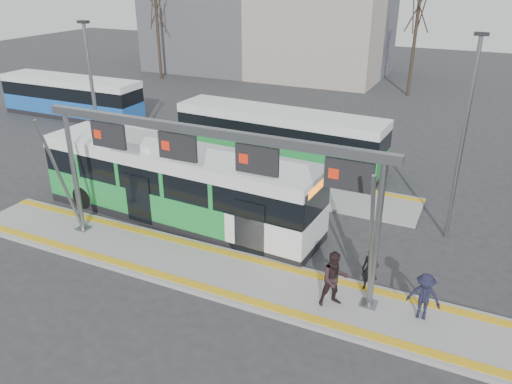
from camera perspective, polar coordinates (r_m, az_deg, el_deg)
ground at (r=18.36m, az=-4.60°, el=-9.18°), size 120.00×120.00×0.00m
platform_main at (r=18.32m, az=-4.61°, el=-8.98°), size 22.00×3.00×0.15m
platform_second at (r=26.25m, az=-3.64°, el=1.81°), size 20.00×3.00×0.15m
tactile_main at (r=18.27m, az=-4.62°, el=-8.76°), size 22.00×2.65×0.02m
tactile_second at (r=27.15m, az=-2.48°, el=2.82°), size 20.00×0.35×0.02m
gantry at (r=16.76m, az=-5.70°, el=3.91°), size 13.00×1.68×5.20m
hero_bus at (r=21.64m, az=-9.04°, el=0.88°), size 12.90×3.39×3.51m
bg_bus_green at (r=27.92m, az=2.60°, el=6.27°), size 11.97×3.11×2.96m
bg_bus_blue at (r=39.36m, az=-20.31°, el=10.10°), size 11.08×2.59×2.88m
passenger_a at (r=17.16m, az=12.91°, el=-8.69°), size 0.63×0.47×1.58m
passenger_b at (r=16.20m, az=8.98°, el=-9.80°), size 1.18×1.13×1.91m
passenger_c at (r=16.37m, az=18.65°, el=-11.25°), size 1.02×0.60×1.57m
tree_left at (r=47.48m, az=10.29°, el=19.62°), size 1.40×1.40×8.57m
tree_mid at (r=44.59m, az=18.08°, el=19.24°), size 1.40×1.40×9.23m
tree_far at (r=50.61m, az=-11.35°, el=19.77°), size 1.40×1.40×8.51m
lamp_west at (r=24.13m, az=-17.93°, el=9.14°), size 0.50×0.25×8.05m
lamp_east at (r=20.39m, az=22.60°, el=5.80°), size 0.50×0.25×8.06m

